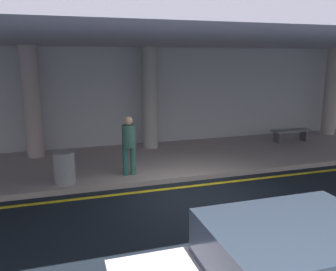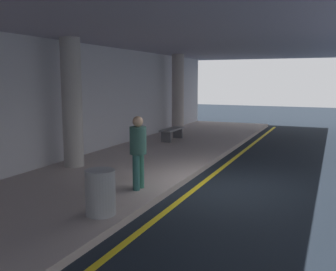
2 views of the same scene
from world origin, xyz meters
name	(u,v)px [view 1 (image 1 of 2)]	position (x,y,z in m)	size (l,w,h in m)	color
ground_plane	(194,195)	(0.00, 0.00, 0.00)	(60.00, 60.00, 0.00)	black
sidewalk	(161,159)	(0.00, 3.10, 0.07)	(26.00, 4.20, 0.15)	#A69894
lane_stripe_yellow	(186,187)	(0.00, 0.62, 0.00)	(26.00, 0.14, 0.01)	yellow
support_column_far_left	(32,103)	(-4.00, 4.46, 1.97)	(0.57, 0.57, 3.65)	#A99797
support_column_left_mid	(150,99)	(0.00, 4.46, 1.97)	(0.57, 0.57, 3.65)	#9F9B97
support_column_center	(331,92)	(8.00, 4.46, 1.97)	(0.57, 0.57, 3.65)	#AB9F9A
ceiling_overhang	(165,39)	(0.00, 2.60, 3.95)	(28.00, 13.20, 0.30)	#918DA1
terminal_back_wall	(144,98)	(0.00, 5.35, 1.90)	(26.00, 0.30, 3.80)	#B2B2BC
traveler_with_luggage	(129,142)	(-1.34, 1.65, 1.11)	(0.38, 0.38, 1.68)	#2A5C58
bench_metal	(291,133)	(5.57, 3.72, 0.50)	(1.60, 0.50, 0.48)	slate
trash_bin_steel	(64,167)	(-3.11, 1.51, 0.57)	(0.56, 0.56, 0.85)	gray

